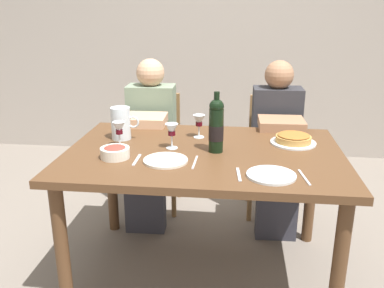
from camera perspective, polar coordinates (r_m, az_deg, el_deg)
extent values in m
plane|color=slate|center=(2.62, 1.47, -16.83)|extent=(8.00, 8.00, 0.00)
cube|color=#A3998E|center=(4.32, 4.35, 16.91)|extent=(8.00, 0.10, 2.80)
cube|color=brown|center=(2.27, 1.62, -1.43)|extent=(1.50, 1.00, 0.04)
cylinder|color=brown|center=(2.23, -17.41, -13.61)|extent=(0.07, 0.07, 0.72)
cylinder|color=brown|center=(2.12, 19.51, -15.69)|extent=(0.07, 0.07, 0.72)
cylinder|color=brown|center=(2.93, -10.94, -5.11)|extent=(0.07, 0.07, 0.72)
cylinder|color=brown|center=(2.84, 15.98, -6.24)|extent=(0.07, 0.07, 0.72)
cylinder|color=black|center=(2.23, 3.32, 1.86)|extent=(0.08, 0.08, 0.24)
sphere|color=black|center=(2.19, 3.39, 5.17)|extent=(0.08, 0.08, 0.08)
cylinder|color=black|center=(2.18, 3.41, 6.30)|extent=(0.03, 0.03, 0.07)
cylinder|color=black|center=(2.23, 3.32, 1.57)|extent=(0.08, 0.08, 0.08)
cylinder|color=silver|center=(2.48, -9.73, 2.82)|extent=(0.11, 0.11, 0.19)
cylinder|color=silver|center=(2.49, -9.69, 2.06)|extent=(0.11, 0.11, 0.11)
torus|color=silver|center=(2.46, -8.06, 2.99)|extent=(0.07, 0.01, 0.07)
cylinder|color=silver|center=(2.46, 13.68, 0.18)|extent=(0.26, 0.26, 0.01)
cylinder|color=#C18E47|center=(2.45, 13.72, 0.68)|extent=(0.20, 0.20, 0.03)
ellipsoid|color=#9E6028|center=(2.44, 13.76, 1.20)|extent=(0.18, 0.18, 0.02)
cylinder|color=silver|center=(2.20, -10.50, -1.18)|extent=(0.15, 0.15, 0.05)
ellipsoid|color=#B2382D|center=(2.19, -10.53, -0.71)|extent=(0.12, 0.12, 0.04)
cylinder|color=silver|center=(2.37, -9.83, -0.30)|extent=(0.06, 0.06, 0.00)
cylinder|color=silver|center=(2.36, -9.88, 0.52)|extent=(0.01, 0.01, 0.07)
cone|color=silver|center=(2.34, -9.97, 2.16)|extent=(0.07, 0.07, 0.07)
cylinder|color=#470A14|center=(2.35, -9.95, 1.68)|extent=(0.04, 0.04, 0.03)
cylinder|color=silver|center=(2.50, 0.95, 0.96)|extent=(0.06, 0.06, 0.00)
cylinder|color=silver|center=(2.49, 0.95, 1.73)|extent=(0.01, 0.01, 0.07)
cone|color=silver|center=(2.47, 0.96, 3.22)|extent=(0.07, 0.07, 0.07)
cylinder|color=#470A14|center=(2.48, 0.96, 2.79)|extent=(0.04, 0.04, 0.02)
cylinder|color=silver|center=(2.31, -2.76, -0.54)|extent=(0.06, 0.06, 0.00)
cylinder|color=silver|center=(2.30, -2.78, 0.32)|extent=(0.01, 0.01, 0.07)
cone|color=silver|center=(2.28, -2.80, 1.97)|extent=(0.07, 0.07, 0.07)
cylinder|color=#470A14|center=(2.29, -2.79, 1.51)|extent=(0.04, 0.04, 0.02)
cylinder|color=silver|center=(1.97, 10.80, -4.21)|extent=(0.23, 0.23, 0.01)
cylinder|color=silver|center=(2.12, -3.63, -2.25)|extent=(0.23, 0.23, 0.01)
cube|color=silver|center=(1.96, 6.42, -4.16)|extent=(0.03, 0.16, 0.00)
cube|color=silver|center=(1.99, 15.12, -4.42)|extent=(0.04, 0.18, 0.00)
cube|color=silver|center=(2.10, 0.41, -2.51)|extent=(0.01, 0.18, 0.00)
cube|color=silver|center=(2.15, -7.57, -2.16)|extent=(0.02, 0.16, 0.00)
cube|color=olive|center=(3.19, -5.23, -0.93)|extent=(0.41, 0.41, 0.02)
cube|color=olive|center=(3.30, -4.79, 3.58)|extent=(0.36, 0.04, 0.40)
cylinder|color=olive|center=(3.15, -8.70, -5.89)|extent=(0.04, 0.04, 0.45)
cylinder|color=olive|center=(3.09, -2.53, -6.17)|extent=(0.04, 0.04, 0.45)
cylinder|color=olive|center=(3.46, -7.42, -3.58)|extent=(0.04, 0.04, 0.45)
cylinder|color=olive|center=(3.40, -1.80, -3.80)|extent=(0.04, 0.04, 0.45)
cube|color=gray|center=(3.07, -5.52, 3.41)|extent=(0.35, 0.21, 0.50)
sphere|color=tan|center=(3.00, -5.72, 9.68)|extent=(0.20, 0.20, 0.20)
cube|color=#33333D|center=(2.97, -6.02, -2.21)|extent=(0.32, 0.39, 0.14)
cube|color=#33333D|center=(2.94, -6.38, -8.17)|extent=(0.28, 0.13, 0.40)
cube|color=tan|center=(2.79, -6.58, 3.30)|extent=(0.30, 0.25, 0.06)
cube|color=olive|center=(3.14, 11.09, -1.47)|extent=(0.41, 0.41, 0.02)
cube|color=olive|center=(3.26, 11.01, 3.11)|extent=(0.36, 0.04, 0.40)
cylinder|color=olive|center=(3.06, 7.95, -6.61)|extent=(0.04, 0.04, 0.45)
cylinder|color=olive|center=(3.10, 14.28, -6.70)|extent=(0.04, 0.04, 0.45)
cylinder|color=olive|center=(3.37, 7.69, -4.17)|extent=(0.04, 0.04, 0.45)
cylinder|color=olive|center=(3.41, 13.42, -4.28)|extent=(0.04, 0.04, 0.45)
cube|color=#2D2D33|center=(3.03, 11.45, 2.90)|extent=(0.35, 0.21, 0.50)
sphere|color=#9E7051|center=(2.96, 11.87, 9.26)|extent=(0.20, 0.20, 0.20)
cube|color=#33333D|center=(2.93, 11.52, -2.82)|extent=(0.32, 0.39, 0.14)
cube|color=#33333D|center=(2.90, 11.49, -8.87)|extent=(0.28, 0.13, 0.40)
cube|color=#9E7051|center=(2.74, 12.14, 2.74)|extent=(0.30, 0.25, 0.06)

